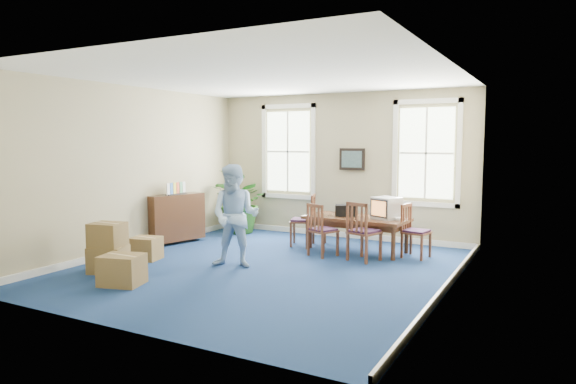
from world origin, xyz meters
The scene contains 25 objects.
floor centered at (0.00, 0.00, 0.00)m, with size 6.50×6.50×0.00m, color navy.
ceiling centered at (0.00, 0.00, 3.20)m, with size 6.50×6.50×0.00m, color white.
wall_back centered at (0.00, 3.25, 1.60)m, with size 6.50×6.50×0.00m, color tan.
wall_front centered at (0.00, -3.25, 1.60)m, with size 6.50×6.50×0.00m, color tan.
wall_left centered at (-3.00, 0.00, 1.60)m, with size 6.50×6.50×0.00m, color tan.
wall_right centered at (3.00, 0.00, 1.60)m, with size 6.50×6.50×0.00m, color tan.
baseboard_back centered at (0.00, 3.22, 0.06)m, with size 6.00×0.04×0.12m, color white.
baseboard_left centered at (-2.97, 0.00, 0.06)m, with size 0.04×6.50×0.12m, color white.
baseboard_right centered at (2.97, 0.00, 0.06)m, with size 0.04×6.50×0.12m, color white.
window_left centered at (-1.30, 3.23, 1.90)m, with size 1.40×0.12×2.20m, color white, non-canonical shape.
window_right centered at (1.90, 3.23, 1.90)m, with size 1.40×0.12×2.20m, color white, non-canonical shape.
wall_picture centered at (0.30, 3.20, 1.75)m, with size 0.58×0.06×0.48m, color black, non-canonical shape.
conference_table centered at (0.88, 1.98, 0.34)m, with size 1.99×0.90×0.68m, color #4B2A18, non-canonical shape.
crt_tv centered at (1.46, 2.02, 0.88)m, with size 0.45×0.49×0.41m, color #B7B7BC, non-canonical shape.
game_console centered at (1.73, 1.98, 0.70)m, with size 0.16×0.19×0.05m, color white.
equipment_bag centered at (0.65, 2.02, 0.79)m, with size 0.44×0.28×0.22m, color black.
chair_near_left centered at (0.47, 1.30, 0.50)m, with size 0.45×0.45×1.00m, color brown, non-canonical shape.
chair_near_right centered at (1.28, 1.30, 0.54)m, with size 0.48×0.48×1.07m, color brown, non-canonical shape.
chair_end_left centered at (-0.30, 1.98, 0.53)m, with size 0.48×0.48×1.06m, color brown, non-canonical shape.
chair_end_right centered at (2.05, 1.98, 0.49)m, with size 0.44×0.44×0.99m, color brown, non-canonical shape.
man centered at (-0.50, -0.18, 0.88)m, with size 0.86×0.66×1.76m, color #9EC3EC.
credenza centered at (-2.75, 0.94, 0.49)m, with size 0.35×1.24×0.97m, color #4B2A18.
brochure_rack centered at (-2.73, 0.94, 1.11)m, with size 0.11×0.61×0.27m, color #99999E, non-canonical shape.
potted_plant centered at (-2.18, 2.59, 0.74)m, with size 1.33×1.16×1.48m, color #1D4B15.
cardboard_boxes centered at (-1.93, -1.36, 0.43)m, with size 1.51×1.51×0.86m, color olive, non-canonical shape.
Camera 1 is at (4.35, -7.36, 2.16)m, focal length 32.00 mm.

